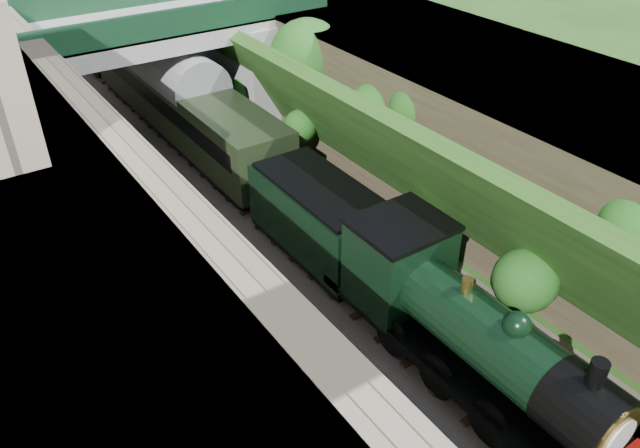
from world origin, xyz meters
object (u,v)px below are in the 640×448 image
Objects in this scene: road_bridge at (167,61)px; locomotive at (464,331)px; tender at (320,222)px; tree at (307,59)px.

road_bridge is 20.61m from locomotive.
locomotive is 7.37m from tender.
road_bridge is 2.67× the size of tender.
locomotive is at bearing -89.28° from road_bridge.
tender is (0.26, -13.13, -2.46)m from road_bridge.
locomotive is (-4.71, -15.38, -2.75)m from tree.
road_bridge reaches higher than locomotive.
tree reaches higher than locomotive.
road_bridge is 13.36m from tender.
road_bridge is at bearing 91.12° from tender.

